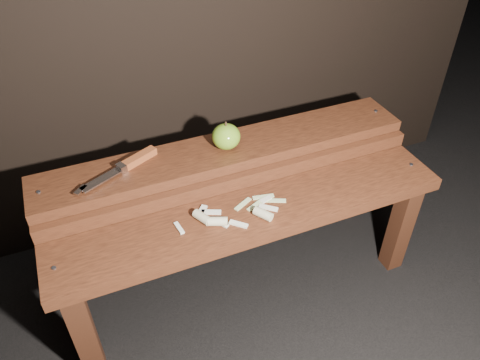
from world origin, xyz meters
name	(u,v)px	position (x,y,z in m)	size (l,w,h in m)	color
ground	(247,288)	(0.00, 0.00, 0.00)	(60.00, 60.00, 0.00)	black
bench_front_tier	(256,229)	(0.00, -0.06, 0.35)	(1.20, 0.20, 0.42)	#35190D
bench_rear_tier	(227,169)	(0.00, 0.17, 0.41)	(1.20, 0.21, 0.50)	#35190D
apple	(226,137)	(0.00, 0.17, 0.54)	(0.09, 0.09, 0.09)	olive
knife	(130,163)	(-0.30, 0.19, 0.51)	(0.26, 0.14, 0.02)	brown
apple_scraps	(231,215)	(-0.08, -0.05, 0.43)	(0.34, 0.14, 0.03)	beige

